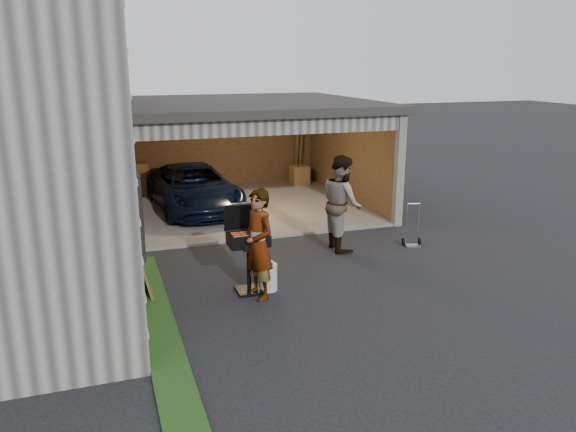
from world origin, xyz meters
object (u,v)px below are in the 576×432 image
at_px(minivan, 194,190).
at_px(bbq_grill, 248,242).
at_px(propane_tank, 268,277).
at_px(woman, 258,245).
at_px(man, 342,203).
at_px(plywood_panel, 143,268).
at_px(hand_truck, 412,237).

bearing_deg(minivan, bbq_grill, -93.86).
bearing_deg(minivan, propane_tank, -90.50).
distance_m(woman, propane_tank, 0.78).
xyz_separation_m(man, plywood_panel, (-4.23, -1.20, -0.52)).
bearing_deg(man, woman, 131.85).
relative_size(man, plywood_panel, 2.05).
bearing_deg(propane_tank, bbq_grill, 169.48).
relative_size(minivan, woman, 2.24).
distance_m(minivan, hand_truck, 5.99).
bearing_deg(minivan, hand_truck, -51.56).
distance_m(plywood_panel, hand_truck, 5.84).
distance_m(bbq_grill, hand_truck, 4.30).
height_order(woman, plywood_panel, woman).
distance_m(bbq_grill, propane_tank, 0.75).
xyz_separation_m(plywood_panel, hand_truck, (5.77, 0.85, -0.30)).
bearing_deg(woman, man, 111.27).
distance_m(man, bbq_grill, 2.98).
bearing_deg(plywood_panel, man, 15.81).
bearing_deg(hand_truck, man, -178.89).
height_order(minivan, propane_tank, minivan).
height_order(woman, bbq_grill, woman).
bearing_deg(minivan, woman, -92.89).
bearing_deg(man, propane_tank, 131.00).
xyz_separation_m(minivan, woman, (0.06, -6.05, 0.36)).
distance_m(woman, bbq_grill, 0.33).
xyz_separation_m(bbq_grill, hand_truck, (4.03, 1.29, -0.72)).
distance_m(minivan, propane_tank, 5.82).
xyz_separation_m(minivan, plywood_panel, (-1.78, -5.30, -0.10)).
bearing_deg(bbq_grill, plywood_panel, 165.75).
xyz_separation_m(minivan, hand_truck, (4.00, -4.45, -0.40)).
relative_size(bbq_grill, hand_truck, 1.59).
relative_size(bbq_grill, propane_tank, 3.18).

